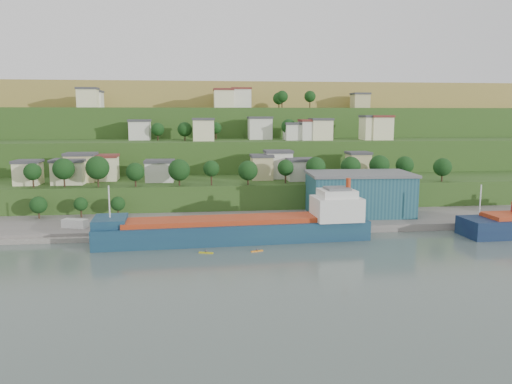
{
  "coord_description": "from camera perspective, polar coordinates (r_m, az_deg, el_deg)",
  "views": [
    {
      "loc": [
        -14.19,
        -113.81,
        32.02
      ],
      "look_at": [
        0.9,
        15.0,
        11.88
      ],
      "focal_mm": 35.0,
      "sensor_mm": 36.0,
      "label": 1
    }
  ],
  "objects": [
    {
      "name": "kayak_yellow",
      "position": [
        117.85,
        -5.74,
        -6.86
      ],
      "size": [
        3.43,
        1.63,
        0.85
      ],
      "rotation": [
        0.0,
        0.0,
        -0.32
      ],
      "color": "gold",
      "rests_on": "ground"
    },
    {
      "name": "pebble_beach",
      "position": [
        145.38,
        -22.88,
        -4.61
      ],
      "size": [
        40.0,
        18.0,
        2.4
      ],
      "primitive_type": "cube",
      "color": "slate",
      "rests_on": "ground"
    },
    {
      "name": "cargo_ship_near",
      "position": [
        127.97,
        -1.5,
        -4.35
      ],
      "size": [
        69.91,
        14.49,
        17.84
      ],
      "rotation": [
        0.0,
        0.0,
        0.05
      ],
      "color": "#132D4A",
      "rests_on": "ground"
    },
    {
      "name": "caravan",
      "position": [
        142.69,
        -19.98,
        -3.55
      ],
      "size": [
        7.17,
        4.82,
        3.09
      ],
      "primitive_type": "cube",
      "rotation": [
        0.0,
        0.0,
        -0.34
      ],
      "color": "silver",
      "rests_on": "pebble_beach"
    },
    {
      "name": "hillside",
      "position": [
        284.64,
        -3.78,
        2.36
      ],
      "size": [
        360.0,
        211.08,
        96.0
      ],
      "color": "#284719",
      "rests_on": "ground"
    },
    {
      "name": "warehouse",
      "position": [
        154.53,
        11.7,
        -0.14
      ],
      "size": [
        31.89,
        20.49,
        12.8
      ],
      "rotation": [
        0.0,
        0.0,
        -0.05
      ],
      "color": "#1D4757",
      "rests_on": "quay"
    },
    {
      "name": "kayak_orange",
      "position": [
        118.72,
        0.11,
        -6.71
      ],
      "size": [
        3.02,
        1.42,
        0.75
      ],
      "rotation": [
        0.0,
        0.0,
        0.31
      ],
      "color": "orange",
      "rests_on": "ground"
    },
    {
      "name": "dinghy",
      "position": [
        138.71,
        -20.42,
        -4.41
      ],
      "size": [
        4.17,
        2.43,
        0.79
      ],
      "primitive_type": "cube",
      "rotation": [
        0.0,
        0.0,
        0.26
      ],
      "color": "silver",
      "rests_on": "pebble_beach"
    },
    {
      "name": "ground",
      "position": [
        119.08,
        0.41,
        -6.77
      ],
      "size": [
        500.0,
        500.0,
        0.0
      ],
      "primitive_type": "plane",
      "color": "#44534E",
      "rests_on": "ground"
    },
    {
      "name": "quay",
      "position": [
        149.35,
        6.73,
        -3.62
      ],
      "size": [
        220.0,
        26.0,
        4.0
      ],
      "primitive_type": "cube",
      "color": "slate",
      "rests_on": "ground"
    }
  ]
}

